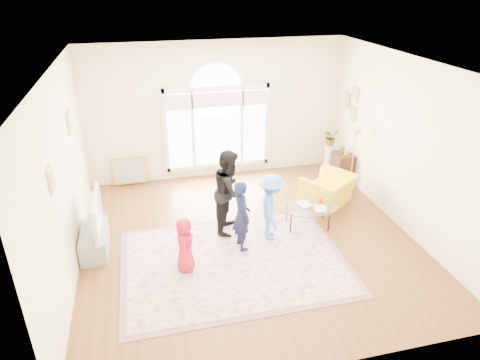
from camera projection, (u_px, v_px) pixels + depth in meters
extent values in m
plane|color=brown|center=(249.00, 239.00, 7.99)|extent=(6.00, 6.00, 0.00)
plane|color=#FBF2C6|center=(217.00, 111.00, 9.91)|extent=(6.00, 0.00, 6.00)
plane|color=#FBF2C6|center=(319.00, 266.00, 4.66)|extent=(6.00, 0.00, 6.00)
plane|color=#FBF2C6|center=(64.00, 179.00, 6.66)|extent=(0.00, 6.00, 6.00)
plane|color=#FBF2C6|center=(406.00, 146.00, 7.92)|extent=(0.00, 6.00, 6.00)
plane|color=white|center=(251.00, 66.00, 6.59)|extent=(6.00, 6.00, 0.00)
cube|color=white|center=(218.00, 165.00, 10.47)|extent=(2.50, 0.08, 0.10)
cube|color=white|center=(217.00, 88.00, 9.64)|extent=(2.50, 0.08, 0.10)
cube|color=white|center=(165.00, 132.00, 9.80)|extent=(0.10, 0.08, 2.00)
cube|color=white|center=(267.00, 124.00, 10.31)|extent=(0.10, 0.08, 2.00)
cube|color=#C6E2FF|center=(179.00, 131.00, 9.87)|extent=(0.55, 0.02, 1.80)
cube|color=#C6E2FF|center=(254.00, 125.00, 10.24)|extent=(0.55, 0.02, 1.80)
cube|color=#C6E2FF|center=(217.00, 128.00, 10.05)|extent=(1.10, 0.02, 1.80)
cylinder|color=#C6E2FF|center=(217.00, 90.00, 9.66)|extent=(1.20, 0.02, 1.20)
cube|color=white|center=(193.00, 130.00, 9.92)|extent=(0.07, 0.04, 1.80)
cube|color=white|center=(242.00, 126.00, 10.17)|extent=(0.07, 0.04, 1.80)
cube|color=white|center=(178.00, 102.00, 9.48)|extent=(0.65, 0.12, 0.35)
cube|color=white|center=(217.00, 99.00, 9.67)|extent=(1.20, 0.12, 0.35)
cube|color=white|center=(256.00, 97.00, 9.86)|extent=(0.65, 0.12, 0.35)
cube|color=tan|center=(69.00, 122.00, 7.58)|extent=(0.03, 0.34, 0.40)
cube|color=#ADA38E|center=(70.00, 122.00, 7.58)|extent=(0.01, 0.28, 0.34)
cube|color=tan|center=(51.00, 180.00, 5.70)|extent=(0.03, 0.30, 0.36)
cube|color=#ADA38E|center=(53.00, 180.00, 5.70)|extent=(0.01, 0.24, 0.30)
cube|color=tan|center=(356.00, 95.00, 9.52)|extent=(0.03, 0.28, 0.34)
cube|color=#ADA38E|center=(355.00, 95.00, 9.51)|extent=(0.01, 0.22, 0.28)
cube|color=tan|center=(353.00, 113.00, 9.70)|extent=(0.03, 0.28, 0.34)
cube|color=#ADA38E|center=(353.00, 113.00, 9.70)|extent=(0.01, 0.22, 0.28)
cube|color=tan|center=(348.00, 100.00, 9.91)|extent=(0.03, 0.26, 0.32)
cube|color=#ADA38E|center=(347.00, 100.00, 9.91)|extent=(0.01, 0.20, 0.26)
cube|color=beige|center=(234.00, 262.00, 7.35)|extent=(3.60, 2.60, 0.02)
cube|color=#925C65|center=(234.00, 262.00, 7.35)|extent=(3.80, 2.80, 0.01)
cube|color=#96989E|center=(95.00, 241.00, 7.58)|extent=(0.45, 1.00, 0.42)
imported|color=black|center=(90.00, 214.00, 7.34)|extent=(0.15, 1.15, 0.66)
cube|color=#608BDF|center=(95.00, 214.00, 7.36)|extent=(0.02, 0.94, 0.54)
ellipsoid|color=silver|center=(308.00, 207.00, 8.25)|extent=(1.27, 0.92, 0.02)
cylinder|color=black|center=(323.00, 211.00, 8.55)|extent=(0.03, 0.03, 0.40)
cylinder|color=black|center=(287.00, 212.00, 8.50)|extent=(0.03, 0.03, 0.40)
cylinder|color=black|center=(329.00, 222.00, 8.17)|extent=(0.03, 0.03, 0.40)
cylinder|color=black|center=(291.00, 223.00, 8.12)|extent=(0.03, 0.03, 0.40)
imported|color=#B2A58C|center=(300.00, 205.00, 8.27)|extent=(0.27, 0.33, 0.03)
imported|color=#B2A58C|center=(315.00, 208.00, 8.17)|extent=(0.30, 0.34, 0.02)
cylinder|color=red|center=(321.00, 201.00, 8.33)|extent=(0.07, 0.07, 0.12)
imported|color=yellow|center=(328.00, 190.00, 9.07)|extent=(1.35, 1.32, 0.66)
cube|color=black|center=(342.00, 168.00, 10.09)|extent=(0.40, 0.50, 0.70)
cylinder|color=black|center=(349.00, 191.00, 9.72)|extent=(0.20, 0.20, 0.02)
cylinder|color=gold|center=(352.00, 165.00, 9.43)|extent=(0.02, 0.02, 1.35)
cone|color=#CCB284|center=(356.00, 134.00, 9.12)|extent=(0.25, 0.25, 0.22)
cylinder|color=white|center=(328.00, 158.00, 10.61)|extent=(0.20, 0.20, 0.70)
imported|color=#33722D|center=(330.00, 137.00, 10.36)|extent=(0.47, 0.44, 0.42)
cube|color=tan|center=(131.00, 184.00, 10.08)|extent=(0.80, 0.14, 0.62)
imported|color=#B91731|center=(185.00, 245.00, 6.96)|extent=(0.39, 0.52, 0.96)
imported|color=#111736|center=(242.00, 215.00, 7.46)|extent=(0.37, 0.51, 1.31)
imported|color=black|center=(230.00, 191.00, 7.95)|extent=(0.86, 0.96, 1.62)
imported|color=#538EEA|center=(271.00, 207.00, 7.76)|extent=(0.61, 0.89, 1.27)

